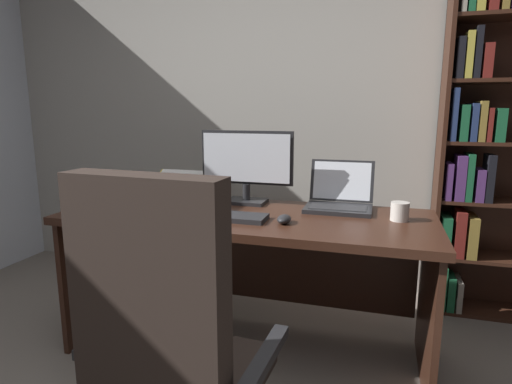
# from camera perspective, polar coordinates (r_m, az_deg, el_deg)

# --- Properties ---
(wall_back) EXTENTS (5.30, 0.12, 2.56)m
(wall_back) POSITION_cam_1_polar(r_m,az_deg,el_deg) (3.11, 6.09, 11.00)
(wall_back) COLOR #B2ADA3
(wall_back) RESTS_ON ground
(desk) EXTENTS (1.87, 0.72, 0.76)m
(desk) POSITION_cam_1_polar(r_m,az_deg,el_deg) (2.30, -0.73, -7.31)
(desk) COLOR #381E14
(desk) RESTS_ON ground
(bookshelf) EXTENTS (0.80, 0.29, 2.17)m
(bookshelf) POSITION_cam_1_polar(r_m,az_deg,el_deg) (2.92, 29.40, 5.73)
(bookshelf) COLOR #381E14
(bookshelf) RESTS_ON ground
(office_chair) EXTENTS (0.63, 0.60, 1.11)m
(office_chair) POSITION_cam_1_polar(r_m,az_deg,el_deg) (1.48, -11.29, -22.33)
(office_chair) COLOR #232326
(office_chair) RESTS_ON ground
(monitor) EXTENTS (0.53, 0.16, 0.41)m
(monitor) POSITION_cam_1_polar(r_m,az_deg,el_deg) (2.37, -1.27, 3.48)
(monitor) COLOR #232326
(monitor) RESTS_ON desk
(laptop) EXTENTS (0.34, 0.31, 0.25)m
(laptop) POSITION_cam_1_polar(r_m,az_deg,el_deg) (2.30, 11.18, -0.93)
(laptop) COLOR #232326
(laptop) RESTS_ON desk
(keyboard) EXTENTS (0.42, 0.15, 0.02)m
(keyboard) POSITION_cam_1_polar(r_m,az_deg,el_deg) (2.07, -4.34, -3.27)
(keyboard) COLOR #232326
(keyboard) RESTS_ON desk
(computer_mouse) EXTENTS (0.06, 0.10, 0.04)m
(computer_mouse) POSITION_cam_1_polar(r_m,az_deg,el_deg) (1.98, 3.81, -3.67)
(computer_mouse) COLOR #232326
(computer_mouse) RESTS_ON desk
(reading_stand_with_book) EXTENTS (0.32, 0.28, 0.15)m
(reading_stand_with_book) POSITION_cam_1_polar(r_m,az_deg,el_deg) (2.63, -10.78, 1.08)
(reading_stand_with_book) COLOR #232326
(reading_stand_with_book) RESTS_ON desk
(open_binder) EXTENTS (0.46, 0.30, 0.02)m
(open_binder) POSITION_cam_1_polar(r_m,az_deg,el_deg) (2.28, -17.96, -2.44)
(open_binder) COLOR #DB422D
(open_binder) RESTS_ON desk
(notepad) EXTENTS (0.17, 0.23, 0.01)m
(notepad) POSITION_cam_1_polar(r_m,az_deg,el_deg) (2.27, -11.22, -2.31)
(notepad) COLOR white
(notepad) RESTS_ON desk
(pen) EXTENTS (0.14, 0.02, 0.01)m
(pen) POSITION_cam_1_polar(r_m,az_deg,el_deg) (2.26, -10.78, -2.13)
(pen) COLOR maroon
(pen) RESTS_ON notepad
(coffee_mug) EXTENTS (0.09, 0.09, 0.09)m
(coffee_mug) POSITION_cam_1_polar(r_m,az_deg,el_deg) (2.13, 18.81, -2.50)
(coffee_mug) COLOR silver
(coffee_mug) RESTS_ON desk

